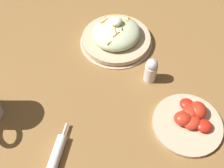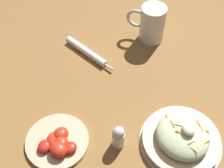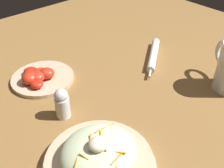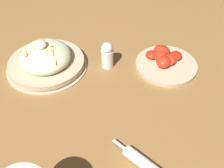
% 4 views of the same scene
% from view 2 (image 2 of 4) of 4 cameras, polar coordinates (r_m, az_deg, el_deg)
% --- Properties ---
extents(ground_plane, '(1.43, 1.43, 0.00)m').
position_cam_2_polar(ground_plane, '(0.97, 1.39, -1.30)').
color(ground_plane, olive).
extents(salad_plate, '(0.23, 0.23, 0.09)m').
position_cam_2_polar(salad_plate, '(0.87, 13.00, -9.77)').
color(salad_plate, '#D1B28E').
rests_on(salad_plate, ground_plane).
extents(beer_mug, '(0.10, 0.13, 0.14)m').
position_cam_2_polar(beer_mug, '(1.12, 7.43, 10.84)').
color(beer_mug, white).
rests_on(beer_mug, ground_plane).
extents(napkin_roll, '(0.19, 0.14, 0.02)m').
position_cam_2_polar(napkin_roll, '(1.08, -4.84, 6.09)').
color(napkin_roll, white).
rests_on(napkin_roll, ground_plane).
extents(tomato_plate, '(0.18, 0.18, 0.04)m').
position_cam_2_polar(tomato_plate, '(0.87, -10.16, -10.70)').
color(tomato_plate, '#D1B28E').
rests_on(tomato_plate, ground_plane).
extents(salt_shaker, '(0.04, 0.04, 0.08)m').
position_cam_2_polar(salt_shaker, '(0.84, 1.20, -9.89)').
color(salt_shaker, white).
rests_on(salt_shaker, ground_plane).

